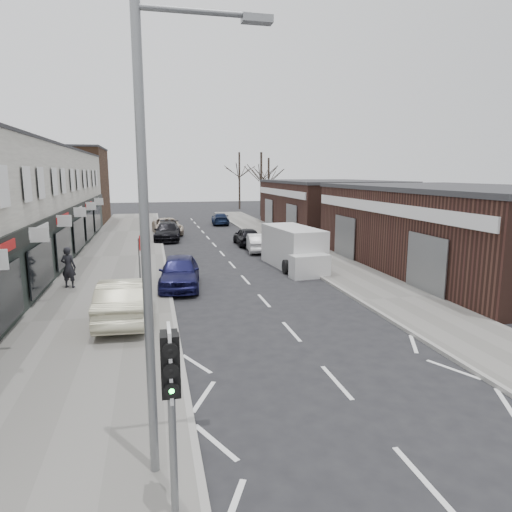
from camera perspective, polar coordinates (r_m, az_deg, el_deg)
ground at (r=11.07m, az=14.25°, el=-19.44°), size 160.00×160.00×0.00m
pavement_left at (r=31.03m, az=-16.69°, el=-0.08°), size 5.50×64.00×0.12m
pavement_right at (r=32.63m, az=5.76°, el=0.80°), size 3.50×64.00×0.12m
brick_block_far at (r=54.24m, az=-22.57°, el=8.04°), size 8.00×10.00×8.00m
right_unit_near at (r=28.41m, az=24.22°, el=2.99°), size 10.00×18.00×4.50m
right_unit_far at (r=45.90m, az=9.06°, el=6.23°), size 10.00×16.00×4.50m
tree_far_a at (r=58.35m, az=0.65°, el=4.99°), size 3.60×3.60×8.00m
tree_far_b at (r=64.75m, az=1.56°, el=5.52°), size 3.60×3.60×7.50m
tree_far_c at (r=69.93m, az=-2.06°, el=5.88°), size 3.60×3.60×8.50m
traffic_light at (r=7.14m, az=-10.62°, el=-14.89°), size 0.28×0.60×3.10m
street_lamp at (r=7.73m, az=-12.47°, el=4.01°), size 2.23×0.22×8.00m
warning_sign at (r=20.75m, az=-14.32°, el=1.04°), size 0.12×0.80×2.70m
white_van at (r=26.57m, az=4.78°, el=0.92°), size 2.63×6.20×2.34m
sedan_on_pavement at (r=17.33m, az=-16.05°, el=-5.23°), size 1.93×4.87×1.58m
pedestrian at (r=23.06m, az=-22.39°, el=-1.31°), size 0.83×0.69×1.94m
parked_car_left_a at (r=22.11m, az=-9.54°, el=-1.96°), size 2.31×4.76×1.57m
parked_car_left_b at (r=37.96m, az=-11.01°, el=3.02°), size 2.42×5.13×1.45m
parked_car_left_c at (r=41.65m, az=-11.03°, el=3.66°), size 2.76×5.39×1.46m
parked_car_right_a at (r=31.90m, az=0.13°, el=1.70°), size 1.75×4.02×1.29m
parked_car_right_b at (r=34.66m, az=-1.13°, el=2.47°), size 1.66×4.07×1.38m
parked_car_right_c at (r=48.96m, az=-4.50°, el=4.66°), size 2.12×4.42×1.24m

